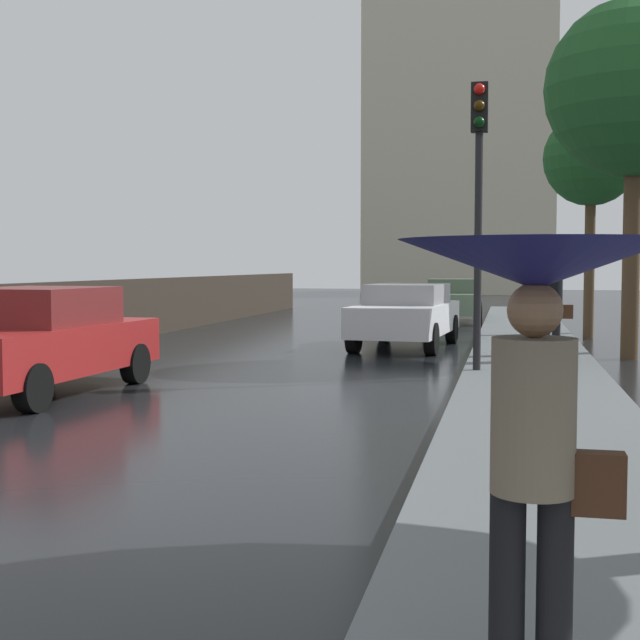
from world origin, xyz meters
The scene contains 10 objects.
sidewalk_strip centered at (5.10, 0.00, 0.07)m, with size 2.20×60.00×0.14m, color slate.
car_red_near_kerb centered at (-1.73, 5.23, 0.76)m, with size 2.03×4.21×1.48m.
car_white_mid_road centered at (2.52, 13.14, 0.75)m, with size 2.08×4.42×1.39m.
car_green_far_ahead centered at (3.00, 21.86, 0.71)m, with size 1.89×3.93×1.37m.
pedestrian_with_umbrella_near centered at (4.79, -2.38, 1.55)m, with size 1.05×1.05×1.76m.
pedestrian_with_umbrella_far centered at (5.42, 9.80, 1.62)m, with size 1.12×1.12×1.85m.
traffic_light centered at (4.21, 8.18, 3.23)m, with size 0.26×0.39×4.48m.
street_tree_near centered at (6.60, 16.38, 4.32)m, with size 2.28×2.28×5.51m.
street_tree_mid centered at (6.95, 11.68, 5.07)m, with size 3.34×3.34×6.78m.
distant_tower centered at (1.60, 51.48, 12.61)m, with size 11.77×7.85×25.23m.
Camera 1 is at (4.69, -5.81, 1.80)m, focal length 49.22 mm.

